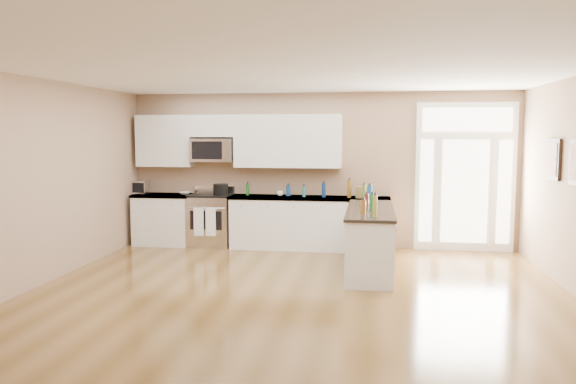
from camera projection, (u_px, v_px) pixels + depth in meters
The scene contains 19 objects.
ground at pixel (287, 314), 6.44m from camera, with size 8.00×8.00×0.00m, color brown.
room_shell at pixel (287, 165), 6.26m from camera, with size 8.00×8.00×8.00m.
back_cabinet_left at pixel (165, 221), 10.45m from camera, with size 1.10×0.66×0.94m.
back_cabinet_right at pixel (309, 225), 10.04m from camera, with size 2.85×0.66×0.94m.
peninsula_cabinet at pixel (370, 242), 8.46m from camera, with size 0.69×2.32×0.94m.
upper_cabinet_left at pixel (165, 141), 10.44m from camera, with size 1.04×0.33×0.95m, color white.
upper_cabinet_right at pixel (288, 141), 10.09m from camera, with size 1.94×0.33×0.95m, color white.
upper_cabinet_short at pixel (213, 126), 10.27m from camera, with size 0.82×0.33×0.40m, color white.
microwave at pixel (213, 150), 10.28m from camera, with size 0.78×0.41×0.42m.
entry_door at pixel (465, 177), 9.81m from camera, with size 1.70×0.10×2.60m.
wall_art_near at pixel (553, 159), 7.91m from camera, with size 0.05×0.58×0.58m.
kitchen_range at pixel (211, 220), 10.31m from camera, with size 0.77×0.69×1.08m.
stockpot at pixel (221, 189), 10.23m from camera, with size 0.27×0.27×0.21m, color black.
toaster_oven at pixel (141, 187), 10.51m from camera, with size 0.28×0.22×0.24m, color silver.
cardboard_box at pixel (363, 192), 9.81m from camera, with size 0.24×0.18×0.20m, color brown.
bowl_left at pixel (185, 193), 10.36m from camera, with size 0.19×0.19×0.05m, color white.
bowl_peninsula at pixel (371, 202), 8.93m from camera, with size 0.18×0.18×0.05m, color white.
cup_counter at pixel (280, 193), 10.14m from camera, with size 0.11×0.11×0.09m, color white.
counter_bottles at pixel (345, 195), 9.13m from camera, with size 2.35×2.44×0.31m.
Camera 1 is at (0.95, -6.18, 2.06)m, focal length 35.00 mm.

